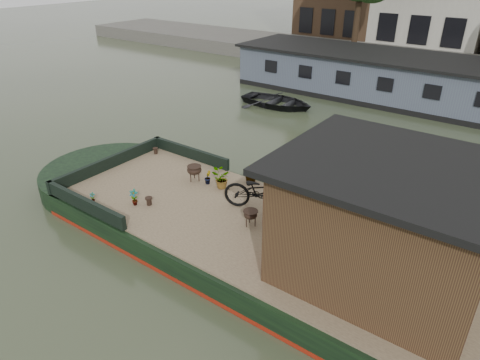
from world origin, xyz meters
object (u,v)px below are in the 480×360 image
Objects in this scene: potted_plant_a at (134,197)px; brazier_front at (251,218)px; cabin at (387,222)px; brazier_rear at (194,173)px; bicycle at (262,192)px; dinghy at (277,99)px.

brazier_front is (2.88, 0.97, -0.02)m from potted_plant_a.
potted_plant_a is at bearing -170.13° from cabin.
potted_plant_a is 0.97× the size of brazier_rear.
bicycle is (-3.19, 0.69, -0.73)m from cabin.
bicycle is 4.43× the size of potted_plant_a.
brazier_rear is (0.33, 1.89, 0.01)m from potted_plant_a.
brazier_rear is at bearing 80.19° from potted_plant_a.
potted_plant_a is 1.92m from brazier_rear.
cabin reaches higher than bicycle.
brazier_rear is at bearing 171.09° from cabin.
bicycle is 4.86× the size of brazier_front.
bicycle reaches higher than brazier_front.
cabin is 9.26× the size of potted_plant_a.
bicycle reaches higher than potted_plant_a.
cabin reaches higher than brazier_front.
bicycle is at bearing 32.52° from potted_plant_a.
potted_plant_a is 3.04m from brazier_front.
bicycle is 2.39m from brazier_rear.
dinghy is (-5.35, 9.77, -0.48)m from brazier_front.
cabin is 3.34m from bicycle.
potted_plant_a is 11.04m from dinghy.
dinghy is at bearing 107.56° from brazier_rear.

